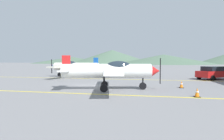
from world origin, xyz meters
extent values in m
plane|color=slate|center=(0.00, 0.00, 0.00)|extent=(400.00, 400.00, 0.00)
cube|color=yellow|center=(0.00, -3.23, 0.01)|extent=(80.00, 0.16, 0.01)
cube|color=yellow|center=(0.00, 7.01, 0.01)|extent=(80.00, 0.16, 0.01)
cylinder|color=white|center=(1.64, -1.21, 1.49)|extent=(7.06, 2.59, 1.13)
cone|color=red|center=(5.40, -0.39, 1.49)|extent=(0.91, 1.09, 0.96)
cube|color=black|center=(5.80, -0.30, 1.49)|extent=(0.07, 0.13, 2.05)
ellipsoid|color=#1E2833|center=(2.54, -1.02, 1.83)|extent=(2.20, 1.34, 0.92)
cube|color=white|center=(2.04, -1.12, 1.54)|extent=(3.03, 9.07, 0.16)
cube|color=white|center=(-1.47, -1.89, 1.54)|extent=(1.27, 2.76, 0.10)
cube|color=red|center=(-1.47, -1.89, 2.10)|extent=(0.66, 0.26, 1.23)
cylinder|color=black|center=(4.45, -0.60, 0.80)|extent=(0.10, 0.10, 1.03)
cylinder|color=black|center=(4.45, -0.60, 0.29)|extent=(0.59, 0.24, 0.57)
cylinder|color=black|center=(1.68, -2.36, 0.80)|extent=(0.10, 0.10, 1.03)
cylinder|color=black|center=(1.68, -2.36, 0.29)|extent=(0.59, 0.24, 0.57)
cylinder|color=black|center=(1.20, -0.15, 0.80)|extent=(0.10, 0.10, 1.03)
cylinder|color=black|center=(1.20, -0.15, 0.29)|extent=(0.59, 0.24, 0.57)
cylinder|color=silver|center=(-4.93, 8.32, 1.49)|extent=(7.06, 2.61, 1.13)
cone|color=blue|center=(-8.69, 9.15, 1.49)|extent=(0.91, 1.09, 0.96)
cube|color=black|center=(-9.09, 9.24, 1.49)|extent=(0.07, 0.13, 2.05)
ellipsoid|color=#1E2833|center=(-5.84, 8.52, 1.83)|extent=(2.20, 1.35, 0.92)
cube|color=silver|center=(-5.34, 8.41, 1.54)|extent=(3.06, 9.06, 0.16)
cube|color=silver|center=(-1.83, 7.63, 1.54)|extent=(1.28, 2.76, 0.10)
cube|color=blue|center=(-1.83, 7.63, 2.10)|extent=(0.66, 0.26, 1.23)
cylinder|color=black|center=(-7.74, 8.94, 0.80)|extent=(0.10, 0.10, 1.03)
cylinder|color=black|center=(-7.74, 8.94, 0.29)|extent=(0.59, 0.24, 0.57)
cylinder|color=black|center=(-4.49, 9.37, 0.80)|extent=(0.10, 0.10, 1.03)
cylinder|color=black|center=(-4.49, 9.37, 0.29)|extent=(0.59, 0.24, 0.57)
cylinder|color=black|center=(-4.98, 7.17, 0.80)|extent=(0.10, 0.10, 1.03)
cylinder|color=black|center=(-4.98, 7.17, 0.29)|extent=(0.59, 0.24, 0.57)
cube|color=red|center=(12.83, 8.96, 0.70)|extent=(4.55, 3.96, 0.75)
cube|color=black|center=(12.70, 8.88, 1.35)|extent=(2.88, 2.69, 0.55)
cylinder|color=black|center=(13.46, 10.52, 0.32)|extent=(0.65, 0.55, 0.64)
cylinder|color=black|center=(12.19, 7.41, 0.32)|extent=(0.65, 0.55, 0.64)
cylinder|color=black|center=(11.15, 8.87, 0.32)|extent=(0.65, 0.55, 0.64)
cube|color=black|center=(7.65, 0.96, 0.02)|extent=(0.36, 0.36, 0.04)
cone|color=orange|center=(7.65, 0.96, 0.32)|extent=(0.29, 0.29, 0.55)
cylinder|color=white|center=(7.65, 0.96, 0.34)|extent=(0.20, 0.20, 0.08)
cube|color=black|center=(7.89, -2.92, 0.02)|extent=(0.36, 0.36, 0.04)
cone|color=orange|center=(7.89, -2.92, 0.32)|extent=(0.29, 0.29, 0.55)
cylinder|color=white|center=(7.89, -2.92, 0.34)|extent=(0.20, 0.20, 0.08)
cone|color=#4C6651|center=(-69.77, 155.04, 3.18)|extent=(78.34, 78.34, 6.35)
cone|color=#4C6651|center=(-26.92, 147.14, 6.21)|extent=(75.51, 75.51, 12.43)
cone|color=#4C6651|center=(17.15, 125.10, 3.60)|extent=(73.19, 73.19, 7.20)
camera|label=1|loc=(4.75, -14.94, 2.29)|focal=28.63mm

